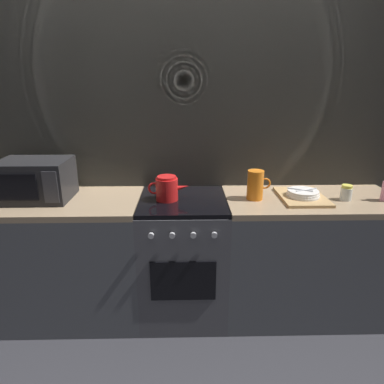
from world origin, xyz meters
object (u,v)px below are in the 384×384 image
(kettle, at_px, (167,188))
(spice_jar, at_px, (346,193))
(dish_pile, at_px, (302,195))
(stove_unit, at_px, (183,257))
(pitcher, at_px, (255,185))
(microwave, at_px, (35,180))

(kettle, relative_size, spice_jar, 2.71)
(dish_pile, bearing_deg, stove_unit, 179.78)
(kettle, xyz_separation_m, dish_pile, (0.92, 0.01, -0.06))
(stove_unit, distance_m, pitcher, 0.74)
(pitcher, xyz_separation_m, dish_pile, (0.33, 0.00, -0.08))
(microwave, bearing_deg, stove_unit, -1.68)
(stove_unit, height_order, microwave, microwave)
(stove_unit, relative_size, dish_pile, 2.25)
(microwave, distance_m, kettle, 0.89)
(stove_unit, bearing_deg, microwave, 178.32)
(microwave, distance_m, spice_jar, 2.10)
(pitcher, height_order, spice_jar, pitcher)
(microwave, height_order, kettle, microwave)
(spice_jar, bearing_deg, pitcher, 176.98)
(stove_unit, relative_size, spice_jar, 8.57)
(microwave, bearing_deg, kettle, -2.59)
(pitcher, xyz_separation_m, spice_jar, (0.61, -0.03, -0.05))
(pitcher, relative_size, dish_pile, 0.50)
(microwave, height_order, dish_pile, microwave)
(stove_unit, relative_size, pitcher, 4.50)
(stove_unit, height_order, spice_jar, spice_jar)
(dish_pile, relative_size, spice_jar, 3.81)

